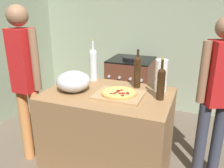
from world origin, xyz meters
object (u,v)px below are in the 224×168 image
(person_in_stripes, at_px, (25,78))
(wine_bottle_green, at_px, (137,71))
(wine_bottle_clear, at_px, (161,83))
(wine_bottle_amber, at_px, (93,63))
(person_in_red, at_px, (217,92))
(paper_towel_roll, at_px, (161,75))
(stove, at_px, (131,87))
(mixing_bowl, at_px, (73,81))
(pizza, at_px, (119,93))

(person_in_stripes, bearing_deg, wine_bottle_green, 11.40)
(wine_bottle_clear, distance_m, person_in_stripes, 1.36)
(wine_bottle_amber, height_order, wine_bottle_clear, wine_bottle_amber)
(wine_bottle_green, height_order, person_in_red, person_in_red)
(wine_bottle_amber, xyz_separation_m, wine_bottle_clear, (0.72, -0.26, -0.03))
(paper_towel_roll, relative_size, wine_bottle_green, 0.80)
(stove, bearing_deg, person_in_stripes, -113.59)
(mixing_bowl, distance_m, person_in_red, 1.31)
(paper_towel_roll, distance_m, wine_bottle_clear, 0.21)
(wine_bottle_clear, bearing_deg, stove, 114.60)
(pizza, height_order, person_in_stripes, person_in_stripes)
(paper_towel_roll, height_order, person_in_stripes, person_in_stripes)
(paper_towel_roll, xyz_separation_m, person_in_stripes, (-1.31, -0.22, -0.12))
(person_in_stripes, bearing_deg, person_in_red, 13.73)
(pizza, distance_m, stove, 1.68)
(pizza, distance_m, person_in_red, 0.92)
(pizza, height_order, person_in_red, person_in_red)
(stove, xyz_separation_m, person_in_red, (1.13, -1.08, 0.46))
(mixing_bowl, xyz_separation_m, wine_bottle_green, (0.50, 0.30, 0.07))
(person_in_stripes, bearing_deg, stove, 66.41)
(paper_towel_roll, bearing_deg, person_in_stripes, -170.54)
(paper_towel_roll, xyz_separation_m, wine_bottle_amber, (-0.69, 0.06, 0.03))
(wine_bottle_clear, bearing_deg, paper_towel_roll, 99.95)
(pizza, relative_size, person_in_stripes, 0.18)
(wine_bottle_amber, height_order, person_in_red, person_in_red)
(paper_towel_roll, relative_size, stove, 0.31)
(mixing_bowl, bearing_deg, wine_bottle_green, 30.73)
(paper_towel_roll, xyz_separation_m, person_in_red, (0.48, 0.22, -0.17))
(paper_towel_roll, relative_size, wine_bottle_amber, 0.69)
(stove, bearing_deg, paper_towel_roll, -63.33)
(mixing_bowl, bearing_deg, wine_bottle_amber, 85.59)
(wine_bottle_green, bearing_deg, person_in_stripes, -168.60)
(pizza, bearing_deg, wine_bottle_amber, 140.53)
(wine_bottle_green, distance_m, wine_bottle_clear, 0.33)
(person_in_stripes, bearing_deg, wine_bottle_amber, 23.76)
(stove, relative_size, person_in_red, 0.59)
(stove, bearing_deg, wine_bottle_green, -71.38)
(mixing_bowl, height_order, paper_towel_roll, paper_towel_roll)
(mixing_bowl, relative_size, stove, 0.32)
(paper_towel_roll, height_order, stove, paper_towel_roll)
(person_in_red, bearing_deg, person_in_stripes, -166.27)
(pizza, xyz_separation_m, wine_bottle_amber, (-0.39, 0.32, 0.14))
(wine_bottle_clear, distance_m, person_in_red, 0.64)
(wine_bottle_clear, height_order, stove, wine_bottle_clear)
(wine_bottle_green, height_order, person_in_stripes, person_in_stripes)
(wine_bottle_green, relative_size, person_in_stripes, 0.21)
(person_in_red, bearing_deg, wine_bottle_amber, -172.08)
(mixing_bowl, xyz_separation_m, wine_bottle_amber, (0.03, 0.35, 0.08))
(person_in_stripes, bearing_deg, mixing_bowl, -7.06)
(paper_towel_roll, distance_m, person_in_red, 0.56)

